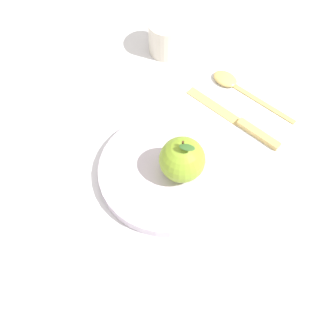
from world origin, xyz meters
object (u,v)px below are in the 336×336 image
(cup, at_px, (167,35))
(knife, at_px, (241,123))
(dinner_plate, at_px, (168,171))
(apple, at_px, (182,160))
(spoon, at_px, (234,85))

(cup, relative_size, knife, 0.36)
(dinner_plate, xyz_separation_m, apple, (0.02, 0.01, 0.04))
(apple, bearing_deg, dinner_plate, -141.67)
(cup, xyz_separation_m, knife, (0.22, -0.00, -0.03))
(dinner_plate, height_order, spoon, dinner_plate)
(dinner_plate, bearing_deg, cup, 144.64)
(apple, height_order, knife, apple)
(dinner_plate, relative_size, apple, 2.68)
(cup, bearing_deg, spoon, 17.00)
(cup, relative_size, spoon, 0.39)
(dinner_plate, bearing_deg, apple, 38.33)
(knife, bearing_deg, cup, 179.83)
(knife, bearing_deg, apple, -79.58)
(dinner_plate, relative_size, spoon, 1.25)
(dinner_plate, relative_size, knife, 1.16)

